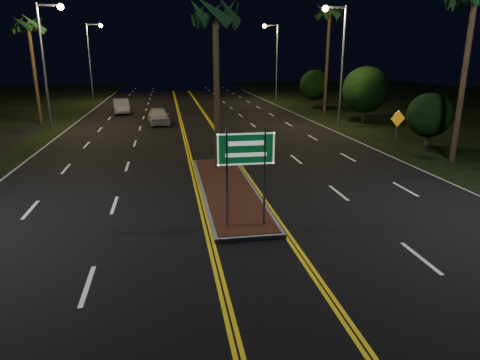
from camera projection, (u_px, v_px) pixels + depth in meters
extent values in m
plane|color=black|center=(265.00, 271.00, 11.30)|extent=(120.00, 120.00, 0.00)
cube|color=gray|center=(228.00, 189.00, 17.90)|extent=(2.25, 10.25, 0.15)
cube|color=#592819|center=(228.00, 187.00, 17.88)|extent=(2.00, 10.00, 0.02)
cylinder|color=gray|center=(227.00, 179.00, 13.36)|extent=(0.08, 0.08, 3.20)
cylinder|color=gray|center=(264.00, 178.00, 13.56)|extent=(0.08, 0.08, 3.20)
cube|color=#07471E|center=(246.00, 149.00, 13.19)|extent=(1.80, 0.04, 1.00)
cube|color=white|center=(246.00, 149.00, 13.17)|extent=(1.80, 0.01, 1.00)
cylinder|color=gray|center=(44.00, 69.00, 30.97)|extent=(0.18, 0.18, 9.00)
cube|color=gray|center=(48.00, 5.00, 29.88)|extent=(1.60, 0.12, 0.12)
sphere|color=#ECC36A|center=(61.00, 7.00, 30.04)|extent=(0.44, 0.44, 0.44)
cylinder|color=gray|center=(90.00, 64.00, 49.90)|extent=(0.18, 0.18, 9.00)
cube|color=gray|center=(93.00, 24.00, 48.80)|extent=(1.60, 0.12, 0.12)
sphere|color=#ECC36A|center=(101.00, 25.00, 48.96)|extent=(0.44, 0.44, 0.44)
cylinder|color=gray|center=(342.00, 69.00, 32.62)|extent=(0.18, 0.18, 9.00)
cube|color=gray|center=(336.00, 7.00, 31.27)|extent=(1.60, 0.12, 0.12)
sphere|color=#ECC36A|center=(325.00, 9.00, 31.17)|extent=(0.44, 0.44, 0.44)
cylinder|color=gray|center=(277.00, 64.00, 51.55)|extent=(0.18, 0.18, 9.00)
cube|color=gray|center=(271.00, 25.00, 50.20)|extent=(1.60, 0.12, 0.12)
sphere|color=#ECC36A|center=(265.00, 26.00, 50.09)|extent=(0.44, 0.44, 0.44)
cylinder|color=#382819|center=(217.00, 93.00, 20.18)|extent=(0.28, 0.28, 7.50)
cylinder|color=#382819|center=(35.00, 74.00, 34.61)|extent=(0.28, 0.28, 8.00)
cylinder|color=#382819|center=(463.00, 81.00, 21.58)|extent=(0.28, 0.28, 8.50)
cylinder|color=#382819|center=(327.00, 63.00, 40.41)|extent=(0.28, 0.28, 9.50)
cylinder|color=#382819|center=(426.00, 139.00, 26.59)|extent=(0.24, 0.24, 0.90)
sphere|color=black|center=(429.00, 115.00, 26.17)|extent=(2.70, 2.70, 2.70)
cylinder|color=#382819|center=(363.00, 115.00, 36.09)|extent=(0.24, 0.24, 1.26)
sphere|color=black|center=(365.00, 90.00, 35.50)|extent=(3.78, 3.78, 3.78)
cylinder|color=#382819|center=(314.00, 101.00, 47.43)|extent=(0.24, 0.24, 1.08)
sphere|color=black|center=(315.00, 85.00, 46.93)|extent=(3.24, 3.24, 3.24)
imported|color=silver|center=(158.00, 115.00, 35.07)|extent=(2.48, 4.94, 1.59)
imported|color=silver|center=(121.00, 105.00, 41.84)|extent=(2.65, 5.02, 1.60)
cylinder|color=gray|center=(396.00, 132.00, 25.68)|extent=(0.07, 0.07, 2.04)
cube|color=orange|center=(398.00, 118.00, 25.42)|extent=(0.98, 0.16, 0.99)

